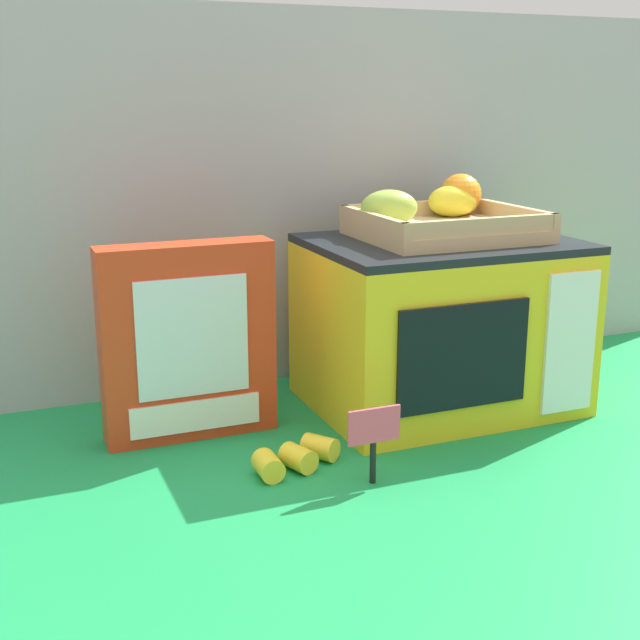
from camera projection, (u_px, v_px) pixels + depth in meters
ground_plane at (351, 413)px, 1.29m from camera, size 1.70×1.70×0.00m
display_back_panel at (301, 199)px, 1.40m from camera, size 1.61×0.03×0.61m
toy_microwave at (440, 323)px, 1.30m from camera, size 0.39×0.30×0.26m
food_groups_crate at (442, 218)px, 1.30m from camera, size 0.26×0.23×0.09m
cookie_set_box at (188, 342)px, 1.18m from camera, size 0.24×0.06×0.28m
price_sign at (374, 434)px, 1.04m from camera, size 0.07×0.01×0.10m
loose_toy_banana at (296, 457)px, 1.10m from camera, size 0.13×0.08×0.03m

